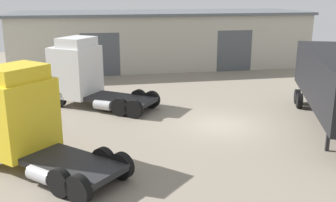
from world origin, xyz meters
TOP-DOWN VIEW (x-y plane):
  - ground_plane at (0.00, 0.00)m, footprint 60.00×60.00m
  - warehouse_building at (0.00, 18.02)m, footprint 27.13×8.55m
  - tractor_unit_white at (-7.23, 5.50)m, footprint 6.69×5.81m
  - container_trailer_green at (5.42, -1.53)m, footprint 6.27×10.94m
  - tractor_unit_yellow at (-9.39, -3.15)m, footprint 6.20×6.16m
  - gravel_pile at (-10.79, 1.56)m, footprint 2.83×2.83m

SIDE VIEW (x-z plane):
  - ground_plane at x=0.00m, z-range 0.00..0.00m
  - gravel_pile at x=-10.79m, z-range 0.00..1.56m
  - tractor_unit_yellow at x=-9.39m, z-range -0.12..3.98m
  - tractor_unit_white at x=-7.23m, z-range -0.12..4.08m
  - container_trailer_green at x=5.42m, z-range 0.56..4.44m
  - warehouse_building at x=0.00m, z-range 0.01..5.08m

